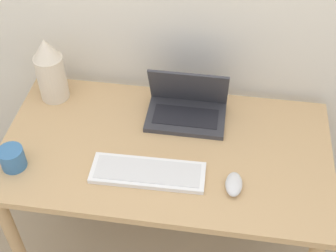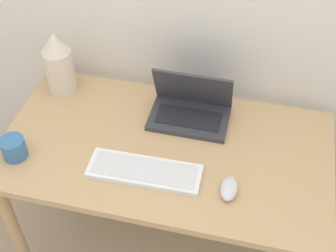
{
  "view_description": "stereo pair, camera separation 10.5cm",
  "coord_description": "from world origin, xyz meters",
  "px_view_note": "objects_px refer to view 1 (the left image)",
  "views": [
    {
      "loc": [
        0.18,
        -0.84,
        2.02
      ],
      "look_at": [
        0.01,
        0.35,
        0.84
      ],
      "focal_mm": 50.0,
      "sensor_mm": 36.0,
      "label": 1
    },
    {
      "loc": [
        0.29,
        -0.82,
        2.02
      ],
      "look_at": [
        0.01,
        0.35,
        0.84
      ],
      "focal_mm": 50.0,
      "sensor_mm": 36.0,
      "label": 2
    }
  ],
  "objects_px": {
    "laptop": "(187,106)",
    "vase": "(50,70)",
    "keyboard": "(148,173)",
    "mug": "(12,158)",
    "mouse": "(234,184)"
  },
  "relations": [
    {
      "from": "keyboard",
      "to": "mug",
      "type": "height_order",
      "value": "mug"
    },
    {
      "from": "laptop",
      "to": "mouse",
      "type": "bearing_deg",
      "value": -58.98
    },
    {
      "from": "keyboard",
      "to": "mug",
      "type": "bearing_deg",
      "value": -176.38
    },
    {
      "from": "mouse",
      "to": "laptop",
      "type": "bearing_deg",
      "value": 121.02
    },
    {
      "from": "laptop",
      "to": "keyboard",
      "type": "xyz_separation_m",
      "value": [
        -0.1,
        -0.32,
        -0.04
      ]
    },
    {
      "from": "laptop",
      "to": "mug",
      "type": "distance_m",
      "value": 0.68
    },
    {
      "from": "mouse",
      "to": "vase",
      "type": "distance_m",
      "value": 0.85
    },
    {
      "from": "mouse",
      "to": "keyboard",
      "type": "bearing_deg",
      "value": 177.32
    },
    {
      "from": "laptop",
      "to": "vase",
      "type": "distance_m",
      "value": 0.56
    },
    {
      "from": "keyboard",
      "to": "vase",
      "type": "height_order",
      "value": "vase"
    },
    {
      "from": "mouse",
      "to": "mug",
      "type": "xyz_separation_m",
      "value": [
        -0.78,
        -0.02,
        0.02
      ]
    },
    {
      "from": "laptop",
      "to": "mug",
      "type": "bearing_deg",
      "value": -148.56
    },
    {
      "from": "mouse",
      "to": "mug",
      "type": "distance_m",
      "value": 0.78
    },
    {
      "from": "laptop",
      "to": "mug",
      "type": "relative_size",
      "value": 3.46
    },
    {
      "from": "keyboard",
      "to": "mouse",
      "type": "distance_m",
      "value": 0.3
    }
  ]
}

